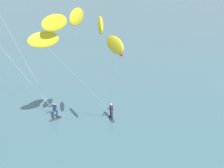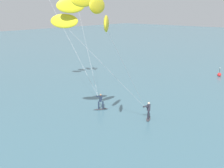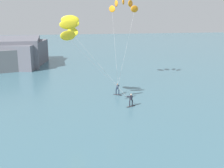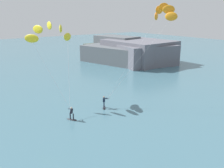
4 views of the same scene
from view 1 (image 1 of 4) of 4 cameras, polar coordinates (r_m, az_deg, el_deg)
The scene contains 2 objects.
kitesurfer_nearshore at distance 20.22m, azimuth -6.06°, elevation 9.08°, with size 9.32×6.58×11.37m.
marker_buoy at distance 50.51m, azimuth 1.79°, elevation 5.54°, with size 0.56×0.56×1.38m.
Camera 1 is at (-37.14, 10.81, 13.86)m, focal length 49.81 mm.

